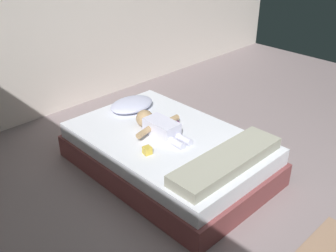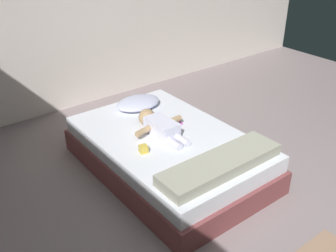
{
  "view_description": "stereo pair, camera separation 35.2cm",
  "coord_description": "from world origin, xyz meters",
  "px_view_note": "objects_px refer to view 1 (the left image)",
  "views": [
    {
      "loc": [
        -2.37,
        -1.19,
        2.18
      ],
      "look_at": [
        -0.18,
        1.07,
        0.48
      ],
      "focal_mm": 41.66,
      "sensor_mm": 36.0,
      "label": 1
    },
    {
      "loc": [
        -2.1,
        -1.42,
        2.18
      ],
      "look_at": [
        -0.18,
        1.07,
        0.48
      ],
      "focal_mm": 41.66,
      "sensor_mm": 36.0,
      "label": 2
    }
  ],
  "objects_px": {
    "pillow": "(132,104)",
    "toy_block": "(147,150)",
    "bed": "(168,153)",
    "toothbrush": "(176,120)",
    "baby": "(158,126)"
  },
  "relations": [
    {
      "from": "baby",
      "to": "toy_block",
      "type": "distance_m",
      "value": 0.38
    },
    {
      "from": "pillow",
      "to": "toothbrush",
      "type": "height_order",
      "value": "pillow"
    },
    {
      "from": "toy_block",
      "to": "baby",
      "type": "bearing_deg",
      "value": 33.16
    },
    {
      "from": "toothbrush",
      "to": "baby",
      "type": "bearing_deg",
      "value": -169.39
    },
    {
      "from": "pillow",
      "to": "toothbrush",
      "type": "relative_size",
      "value": 3.33
    },
    {
      "from": "bed",
      "to": "toothbrush",
      "type": "xyz_separation_m",
      "value": [
        0.26,
        0.16,
        0.2
      ]
    },
    {
      "from": "bed",
      "to": "toy_block",
      "type": "xyz_separation_m",
      "value": [
        -0.35,
        -0.1,
        0.23
      ]
    },
    {
      "from": "bed",
      "to": "pillow",
      "type": "height_order",
      "value": "pillow"
    },
    {
      "from": "bed",
      "to": "baby",
      "type": "relative_size",
      "value": 2.96
    },
    {
      "from": "bed",
      "to": "toothbrush",
      "type": "relative_size",
      "value": 13.05
    },
    {
      "from": "toothbrush",
      "to": "toy_block",
      "type": "bearing_deg",
      "value": -156.92
    },
    {
      "from": "pillow",
      "to": "baby",
      "type": "distance_m",
      "value": 0.59
    },
    {
      "from": "toy_block",
      "to": "bed",
      "type": "bearing_deg",
      "value": 16.52
    },
    {
      "from": "bed",
      "to": "toy_block",
      "type": "relative_size",
      "value": 24.23
    },
    {
      "from": "pillow",
      "to": "toy_block",
      "type": "xyz_separation_m",
      "value": [
        -0.46,
        -0.77,
        -0.02
      ]
    }
  ]
}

